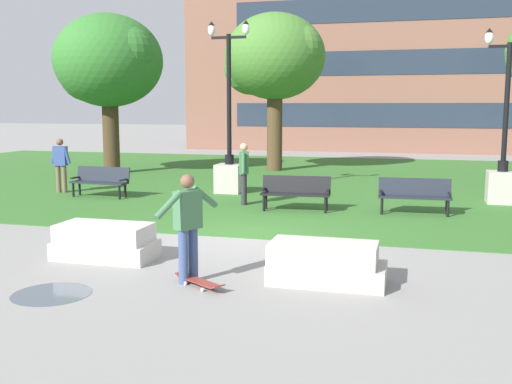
% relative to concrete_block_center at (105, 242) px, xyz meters
% --- Properties ---
extents(ground_plane, '(140.00, 140.00, 0.00)m').
position_rel_concrete_block_center_xyz_m(ground_plane, '(2.00, 2.25, -0.31)').
color(ground_plane, gray).
extents(grass_lawn, '(40.00, 20.00, 0.02)m').
position_rel_concrete_block_center_xyz_m(grass_lawn, '(2.00, 12.25, -0.30)').
color(grass_lawn, '#336628').
rests_on(grass_lawn, ground).
extents(concrete_block_center, '(1.80, 0.90, 0.64)m').
position_rel_concrete_block_center_xyz_m(concrete_block_center, '(0.00, 0.00, 0.00)').
color(concrete_block_center, '#BCB7B2').
rests_on(concrete_block_center, ground).
extents(concrete_block_left, '(1.80, 0.90, 0.64)m').
position_rel_concrete_block_center_xyz_m(concrete_block_left, '(4.07, -0.46, 0.00)').
color(concrete_block_left, '#B2ADA3').
rests_on(concrete_block_left, ground).
extents(person_skateboarder, '(0.57, 1.40, 1.71)m').
position_rel_concrete_block_center_xyz_m(person_skateboarder, '(2.00, -0.99, 0.67)').
color(person_skateboarder, '#384C7A').
rests_on(person_skateboarder, ground).
extents(skateboard, '(0.97, 0.72, 0.14)m').
position_rel_concrete_block_center_xyz_m(skateboard, '(2.24, -1.17, -0.22)').
color(skateboard, maroon).
rests_on(skateboard, ground).
extents(puddle, '(1.16, 1.16, 0.01)m').
position_rel_concrete_block_center_xyz_m(puddle, '(0.26, -2.06, -0.30)').
color(puddle, '#47515B').
rests_on(puddle, ground).
extents(park_bench_near_left, '(1.83, 0.66, 0.90)m').
position_rel_concrete_block_center_xyz_m(park_bench_near_left, '(2.37, 5.74, 0.23)').
color(park_bench_near_left, black).
rests_on(park_bench_near_left, grass_lawn).
extents(park_bench_near_right, '(1.83, 0.65, 0.90)m').
position_rel_concrete_block_center_xyz_m(park_bench_near_right, '(-3.78, 6.56, 0.23)').
color(park_bench_near_right, '#1E232D').
rests_on(park_bench_near_right, grass_lawn).
extents(park_bench_far_left, '(1.82, 0.61, 0.90)m').
position_rel_concrete_block_center_xyz_m(park_bench_far_left, '(5.37, 6.03, 0.23)').
color(park_bench_far_left, '#1E232D').
rests_on(park_bench_far_left, grass_lawn).
extents(lamp_post_left, '(1.32, 0.80, 4.84)m').
position_rel_concrete_block_center_xyz_m(lamp_post_left, '(7.74, 8.42, 0.70)').
color(lamp_post_left, '#ADA89E').
rests_on(lamp_post_left, grass_lawn).
extents(lamp_post_center, '(1.32, 0.80, 5.29)m').
position_rel_concrete_block_center_xyz_m(lamp_post_center, '(-0.30, 8.42, 0.78)').
color(lamp_post_center, '#ADA89E').
rests_on(lamp_post_center, grass_lawn).
extents(tree_near_left, '(4.53, 4.31, 6.34)m').
position_rel_concrete_block_center_xyz_m(tree_near_left, '(-6.64, 12.45, 4.14)').
color(tree_near_left, '#42301E').
rests_on(tree_near_left, grass_lawn).
extents(tree_far_left, '(4.39, 4.19, 6.53)m').
position_rel_concrete_block_center_xyz_m(tree_far_left, '(-0.49, 15.23, 4.38)').
color(tree_far_left, '#4C3823').
rests_on(tree_far_left, grass_lawn).
extents(person_bystander_near_lawn, '(0.75, 0.29, 1.71)m').
position_rel_concrete_block_center_xyz_m(person_bystander_near_lawn, '(-5.45, 7.07, 0.68)').
color(person_bystander_near_lawn, brown).
rests_on(person_bystander_near_lawn, grass_lawn).
extents(person_bystander_far_lawn, '(0.32, 0.63, 1.71)m').
position_rel_concrete_block_center_xyz_m(person_bystander_far_lawn, '(0.78, 6.33, 0.68)').
color(person_bystander_far_lawn, '#28282D').
rests_on(person_bystander_far_lawn, grass_lawn).
extents(building_facade_distant, '(27.18, 1.03, 12.17)m').
position_rel_concrete_block_center_xyz_m(building_facade_distant, '(4.78, 26.74, 5.77)').
color(building_facade_distant, brown).
rests_on(building_facade_distant, ground).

